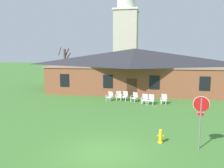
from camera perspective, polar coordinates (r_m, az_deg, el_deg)
ground_plane at (r=11.64m, az=-2.51°, el=-17.19°), size 200.00×200.00×0.00m
brick_building at (r=29.86m, az=5.78°, el=3.79°), size 21.72×10.40×5.55m
dome_tower at (r=48.57m, az=3.61°, el=12.69°), size 5.18×5.18×19.70m
stop_sign at (r=12.28m, az=21.76°, el=-6.62°), size 0.79×0.20×2.78m
lawn_chair_by_porch at (r=23.34m, az=-0.55°, el=-3.08°), size 0.77×0.82×0.96m
lawn_chair_near_door at (r=23.54m, az=1.70°, el=-2.99°), size 0.69×0.72×0.96m
lawn_chair_left_end at (r=23.57m, az=3.32°, el=-2.98°), size 0.75×0.80×0.96m
lawn_chair_middle at (r=23.01m, az=5.79°, el=-3.28°), size 0.81×0.85×0.96m
lawn_chair_right_end at (r=22.16m, az=8.33°, el=-3.75°), size 0.72×0.76×0.96m
lawn_chair_far_side at (r=22.03m, az=9.97°, el=-3.86°), size 0.71×0.75×0.96m
lawn_chair_under_eave at (r=22.49m, az=13.13°, el=-3.71°), size 0.70×0.74×0.96m
bare_tree_beside_building at (r=35.46m, az=-11.92°, el=4.78°), size 1.85×1.83×5.92m
fire_hydrant at (r=12.92m, az=12.31°, el=-12.96°), size 0.36×0.28×0.79m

